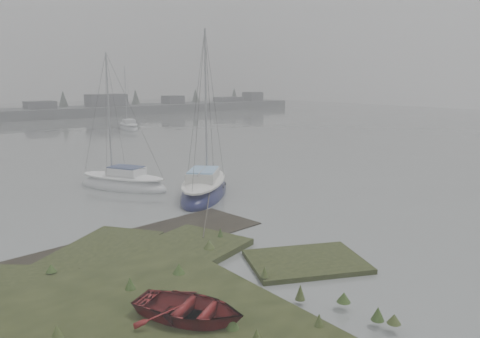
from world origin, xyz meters
The scene contains 6 objects.
ground centered at (0.00, 30.00, 0.00)m, with size 160.00×160.00×0.00m, color slate.
far_shoreline centered at (26.84, 61.90, 0.85)m, with size 60.00×8.00×4.15m.
sailboat_main centered at (2.95, 8.74, 0.27)m, with size 5.76×5.81×8.69m.
sailboat_white centered at (0.47, 12.67, 0.23)m, with size 4.03×5.55×7.55m.
sailboat_far_b centered at (13.41, 39.33, 0.24)m, with size 2.93×5.65×7.61m.
dinghy centered at (-4.41, -1.48, 0.50)m, with size 1.90×2.67×0.55m, color maroon.
Camera 1 is at (-9.67, -9.97, 5.68)m, focal length 35.00 mm.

